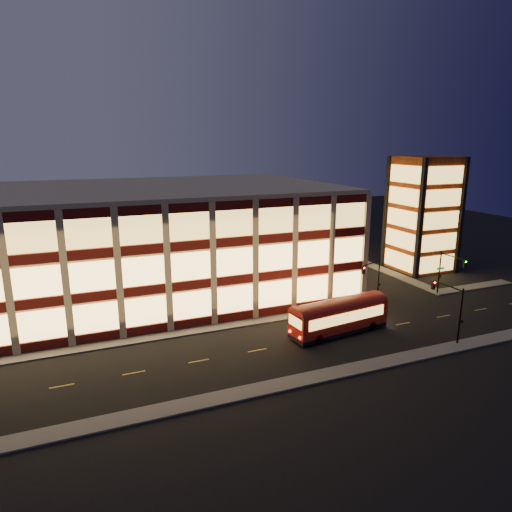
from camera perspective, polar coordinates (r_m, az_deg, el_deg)
name	(u,v)px	position (r m, az deg, el deg)	size (l,w,h in m)	color
ground	(202,334)	(50.32, -6.78, -9.64)	(200.00, 200.00, 0.00)	black
sidewalk_office_south	(172,334)	(50.56, -10.42, -9.57)	(54.00, 2.00, 0.15)	#514F4C
sidewalk_office_east	(312,271)	(73.57, 6.99, -1.87)	(2.00, 30.00, 0.15)	#514F4C
sidewalk_tower_south	(472,287)	(71.96, 25.35, -3.53)	(14.00, 2.00, 0.15)	#514F4C
sidewalk_tower_west	(369,264)	(79.39, 13.94, -1.00)	(2.00, 30.00, 0.15)	#514F4C
sidewalk_near	(245,392)	(39.25, -1.39, -16.69)	(100.00, 2.00, 0.15)	#514F4C
office_building	(145,240)	(63.43, -13.68, 1.93)	(50.45, 30.45, 14.50)	tan
stair_tower	(423,214)	(77.54, 20.10, 4.94)	(8.60, 8.60, 18.00)	#8C3814
traffic_signal_far	(373,275)	(58.57, 14.44, -2.28)	(3.79, 1.87, 6.00)	black
traffic_signal_right	(448,267)	(65.22, 22.89, -1.31)	(1.20, 4.37, 6.00)	black
traffic_signal_near	(450,302)	(51.36, 23.11, -5.28)	(0.32, 4.45, 6.00)	black
trolley_bus	(339,314)	(50.25, 10.35, -7.18)	(11.59, 4.15, 3.84)	#A01408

